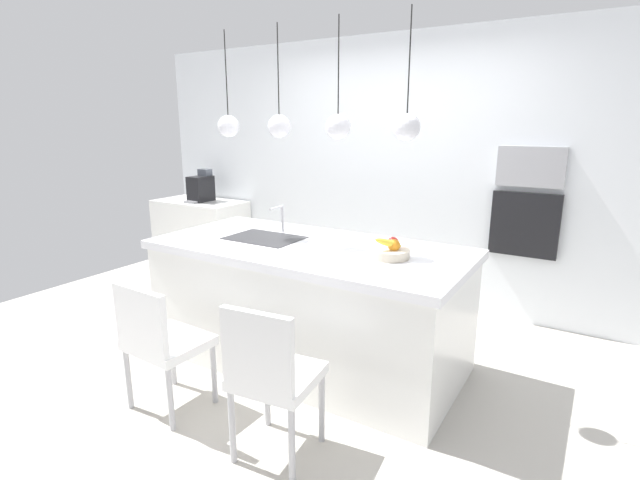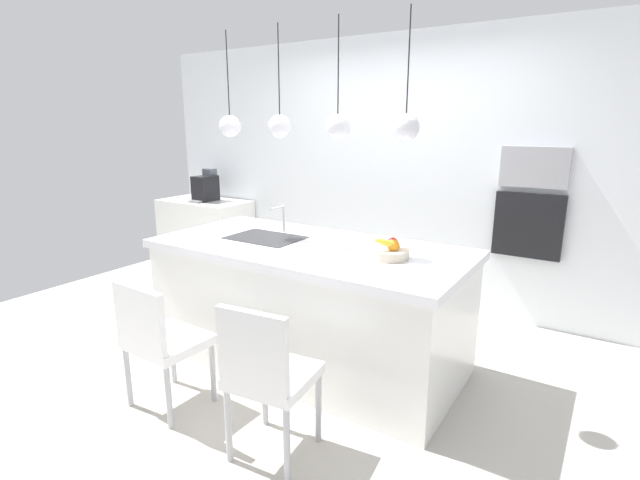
{
  "view_description": "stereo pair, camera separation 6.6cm",
  "coord_description": "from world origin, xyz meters",
  "px_view_note": "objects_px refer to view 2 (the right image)",
  "views": [
    {
      "loc": [
        1.79,
        -2.77,
        1.78
      ],
      "look_at": [
        0.1,
        0.0,
        0.96
      ],
      "focal_mm": 26.38,
      "sensor_mm": 36.0,
      "label": 1
    },
    {
      "loc": [
        1.85,
        -2.73,
        1.78
      ],
      "look_at": [
        0.1,
        0.0,
        0.96
      ],
      "focal_mm": 26.38,
      "sensor_mm": 36.0,
      "label": 2
    }
  ],
  "objects_px": {
    "coffee_machine": "(206,187)",
    "oven": "(528,225)",
    "microwave": "(535,167)",
    "chair_near": "(159,338)",
    "fruit_bowl": "(390,251)",
    "chair_middle": "(267,373)"
  },
  "relations": [
    {
      "from": "coffee_machine",
      "to": "oven",
      "type": "relative_size",
      "value": 0.68
    },
    {
      "from": "chair_near",
      "to": "coffee_machine",
      "type": "bearing_deg",
      "value": 130.01
    },
    {
      "from": "fruit_bowl",
      "to": "chair_near",
      "type": "height_order",
      "value": "fruit_bowl"
    },
    {
      "from": "coffee_machine",
      "to": "oven",
      "type": "distance_m",
      "value": 3.6
    },
    {
      "from": "oven",
      "to": "chair_near",
      "type": "bearing_deg",
      "value": -122.43
    },
    {
      "from": "coffee_machine",
      "to": "chair_middle",
      "type": "relative_size",
      "value": 0.42
    },
    {
      "from": "fruit_bowl",
      "to": "chair_near",
      "type": "xyz_separation_m",
      "value": [
        -1.06,
        -1.03,
        -0.47
      ]
    },
    {
      "from": "oven",
      "to": "chair_middle",
      "type": "bearing_deg",
      "value": -107.06
    },
    {
      "from": "microwave",
      "to": "oven",
      "type": "xyz_separation_m",
      "value": [
        0.0,
        0.0,
        -0.5
      ]
    },
    {
      "from": "chair_near",
      "to": "chair_middle",
      "type": "height_order",
      "value": "chair_middle"
    },
    {
      "from": "chair_middle",
      "to": "oven",
      "type": "bearing_deg",
      "value": 72.94
    },
    {
      "from": "microwave",
      "to": "chair_near",
      "type": "bearing_deg",
      "value": -122.43
    },
    {
      "from": "microwave",
      "to": "oven",
      "type": "distance_m",
      "value": 0.5
    },
    {
      "from": "microwave",
      "to": "coffee_machine",
      "type": "bearing_deg",
      "value": -175.27
    },
    {
      "from": "microwave",
      "to": "chair_near",
      "type": "relative_size",
      "value": 0.64
    },
    {
      "from": "fruit_bowl",
      "to": "coffee_machine",
      "type": "xyz_separation_m",
      "value": [
        -3.0,
        1.28,
        0.05
      ]
    },
    {
      "from": "fruit_bowl",
      "to": "oven",
      "type": "xyz_separation_m",
      "value": [
        0.59,
        1.57,
        -0.05
      ]
    },
    {
      "from": "fruit_bowl",
      "to": "coffee_machine",
      "type": "bearing_deg",
      "value": 156.93
    },
    {
      "from": "fruit_bowl",
      "to": "oven",
      "type": "bearing_deg",
      "value": 69.53
    },
    {
      "from": "coffee_machine",
      "to": "chair_near",
      "type": "distance_m",
      "value": 3.06
    },
    {
      "from": "fruit_bowl",
      "to": "chair_middle",
      "type": "height_order",
      "value": "fruit_bowl"
    },
    {
      "from": "coffee_machine",
      "to": "chair_near",
      "type": "relative_size",
      "value": 0.45
    }
  ]
}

